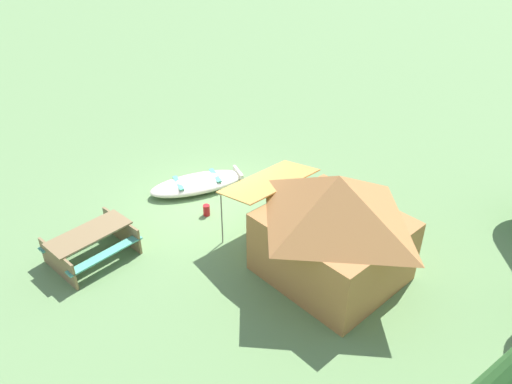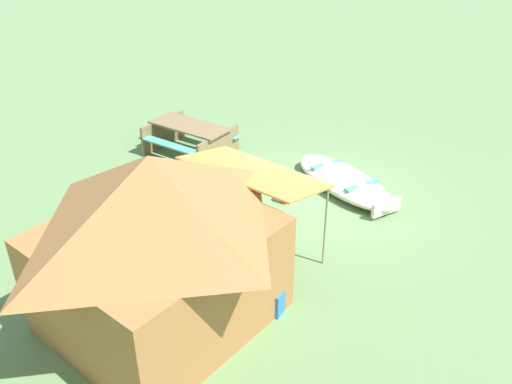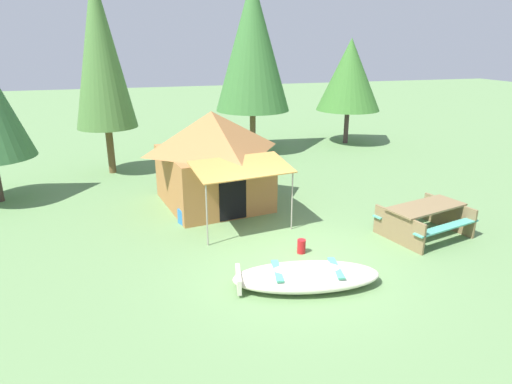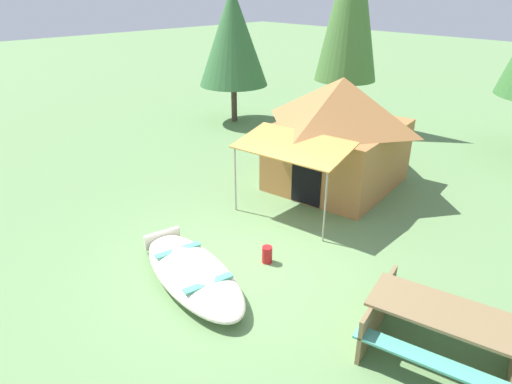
# 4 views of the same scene
# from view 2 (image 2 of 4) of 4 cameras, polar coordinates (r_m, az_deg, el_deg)

# --- Properties ---
(ground_plane) EXTENTS (80.00, 80.00, 0.00)m
(ground_plane) POSITION_cam_2_polar(r_m,az_deg,el_deg) (11.26, 5.63, -0.96)
(ground_plane) COLOR #658C54
(beached_rowboat) EXTENTS (3.05, 1.62, 0.40)m
(beached_rowboat) POSITION_cam_2_polar(r_m,az_deg,el_deg) (11.72, 9.41, 1.20)
(beached_rowboat) COLOR beige
(beached_rowboat) RESTS_ON ground_plane
(canvas_cabin_tent) EXTENTS (3.37, 4.73, 2.71)m
(canvas_cabin_tent) POSITION_cam_2_polar(r_m,az_deg,el_deg) (7.62, -10.53, -5.04)
(canvas_cabin_tent) COLOR #AB713D
(canvas_cabin_tent) RESTS_ON ground_plane
(picnic_table) EXTENTS (2.29, 1.97, 0.78)m
(picnic_table) POSITION_cam_2_polar(r_m,az_deg,el_deg) (13.18, -7.09, 6.03)
(picnic_table) COLOR olive
(picnic_table) RESTS_ON ground_plane
(cooler_box) EXTENTS (0.55, 0.48, 0.40)m
(cooler_box) POSITION_cam_2_polar(r_m,az_deg,el_deg) (8.36, 1.45, -11.35)
(cooler_box) COLOR #2D74BE
(cooler_box) RESTS_ON ground_plane
(fuel_can) EXTENTS (0.27, 0.27, 0.32)m
(fuel_can) POSITION_cam_2_polar(r_m,az_deg,el_deg) (11.10, 3.09, -0.37)
(fuel_can) COLOR red
(fuel_can) RESTS_ON ground_plane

